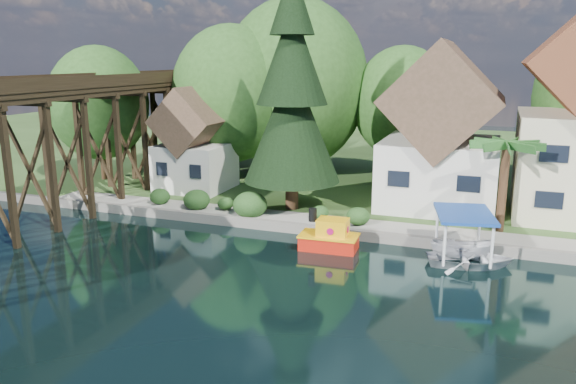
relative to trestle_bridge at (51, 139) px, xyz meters
name	(u,v)px	position (x,y,z in m)	size (l,w,h in m)	color
ground	(250,282)	(16.00, -5.17, -5.35)	(140.00, 140.00, 0.00)	black
bank	(385,159)	(16.00, 28.83, -5.10)	(140.00, 52.00, 0.50)	#2E461C
seawall	(369,236)	(20.00, 2.83, -5.04)	(60.00, 0.40, 0.62)	slate
promenade	(408,230)	(22.00, 4.13, -4.82)	(50.00, 2.60, 0.06)	gray
trestle_bridge	(51,139)	(0.00, 0.00, 0.00)	(4.12, 44.18, 9.30)	black
house_left	(441,138)	(23.00, 10.83, -0.21)	(7.64, 8.64, 11.02)	silver
shed	(195,146)	(5.00, 9.33, -1.52)	(5.09, 5.40, 7.85)	silver
bg_trees	(371,98)	(17.00, 16.08, 1.94)	(49.90, 13.30, 10.57)	#382314
shrubs	(243,203)	(11.40, 4.09, -4.12)	(15.76, 2.47, 1.70)	#1A3B15
conifer	(292,96)	(13.92, 6.40, 2.66)	(6.33, 6.33, 15.59)	#382314
palm_tree	(507,148)	(27.04, 5.86, 0.07)	(4.40, 4.40, 5.64)	#382314
tugboat	(330,237)	(18.23, 0.65, -4.65)	(3.31, 1.94, 2.34)	red
boat_white_a	(470,257)	(25.69, 0.73, -4.90)	(3.10, 4.35, 0.90)	silver
boat_canopy	(463,240)	(25.21, 1.49, -4.24)	(3.52, 4.50, 2.59)	silver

